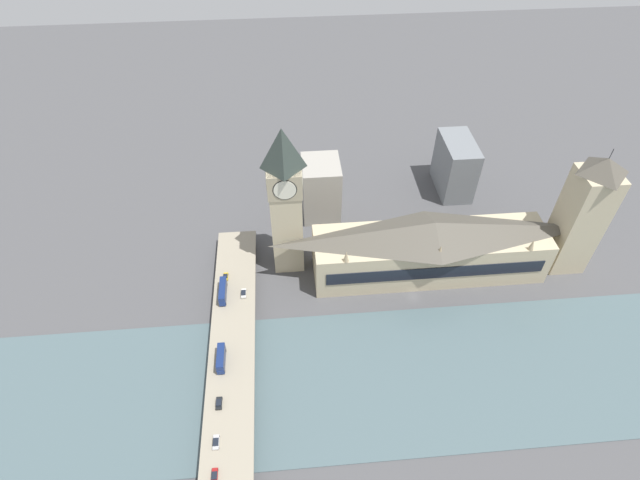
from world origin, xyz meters
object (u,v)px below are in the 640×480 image
parliament_hall (430,248)px  road_bridge (231,383)px  double_decker_bus_rear (221,358)px  car_northbound_tail (216,442)px  car_southbound_lead (244,293)px  car_northbound_mid (226,277)px  car_northbound_lead (215,476)px  clock_tower (285,198)px  double_decker_bus_mid (223,291)px  car_southbound_tail (219,403)px  victoria_tower (581,215)px

parliament_hall → road_bridge: parliament_hall is taller
parliament_hall → double_decker_bus_rear: 92.35m
car_northbound_tail → car_southbound_lead: (58.11, -7.11, 0.09)m
car_northbound_mid → road_bridge: bearing=-175.4°
double_decker_bus_rear → car_northbound_lead: (-38.34, -0.00, -1.95)m
parliament_hall → double_decker_bus_rear: size_ratio=9.36×
parliament_hall → clock_tower: bearing=80.1°
road_bridge → car_northbound_mid: bearing=4.6°
double_decker_bus_mid → car_southbound_lead: 8.06m
car_northbound_tail → car_southbound_tail: size_ratio=1.06×
road_bridge → car_northbound_lead: car_northbound_lead is taller
car_northbound_lead → victoria_tower: bearing=-60.6°
double_decker_bus_rear → car_northbound_tail: size_ratio=2.20×
victoria_tower → double_decker_bus_rear: size_ratio=5.74×
car_northbound_lead → car_northbound_mid: size_ratio=1.10×
car_southbound_tail → car_northbound_mid: bearing=0.5°
parliament_hall → car_northbound_tail: parliament_hall is taller
parliament_hall → victoria_tower: 59.99m
parliament_hall → clock_tower: (9.95, 57.20, 21.79)m
victoria_tower → clock_tower: bearing=85.1°
victoria_tower → double_decker_bus_mid: victoria_tower is taller
clock_tower → parliament_hall: bearing=-99.9°
clock_tower → car_northbound_tail: (-79.49, 25.54, -28.89)m
double_decker_bus_mid → car_northbound_tail: size_ratio=2.55×
clock_tower → double_decker_bus_rear: size_ratio=6.57×
double_decker_bus_mid → car_southbound_tail: bearing=-178.8°
clock_tower → double_decker_bus_rear: 63.06m
parliament_hall → car_northbound_mid: size_ratio=23.82×
road_bridge → car_northbound_tail: car_northbound_tail is taller
victoria_tower → car_southbound_lead: 136.14m
double_decker_bus_mid → parliament_hall: bearing=-82.4°
car_northbound_mid → car_southbound_lead: car_southbound_lead is taller
double_decker_bus_rear → car_northbound_mid: 39.15m
double_decker_bus_rear → car_northbound_mid: (39.10, 0.54, -1.94)m
double_decker_bus_rear → car_northbound_tail: double_decker_bus_rear is taller
car_southbound_tail → car_northbound_lead: bearing=-180.0°
car_northbound_tail → road_bridge: bearing=-9.2°
parliament_hall → car_southbound_tail: (-56.82, 82.53, -6.99)m
victoria_tower → car_southbound_lead: (-11.48, 134.12, -20.39)m
double_decker_bus_rear → car_northbound_lead: bearing=-180.0°
double_decker_bus_rear → car_southbound_tail: bearing=179.9°
car_northbound_mid → car_southbound_lead: size_ratio=0.89×
victoria_tower → car_northbound_tail: bearing=116.2°
car_northbound_lead → car_northbound_tail: (9.94, 0.22, -0.02)m
car_northbound_lead → double_decker_bus_rear: bearing=0.0°
double_decker_bus_rear → car_southbound_tail: size_ratio=2.33×
car_northbound_mid → car_southbound_lead: bearing=-141.6°
parliament_hall → double_decker_bus_rear: parliament_hall is taller
clock_tower → car_southbound_tail: size_ratio=15.28×
victoria_tower → car_northbound_mid: size_ratio=14.60×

